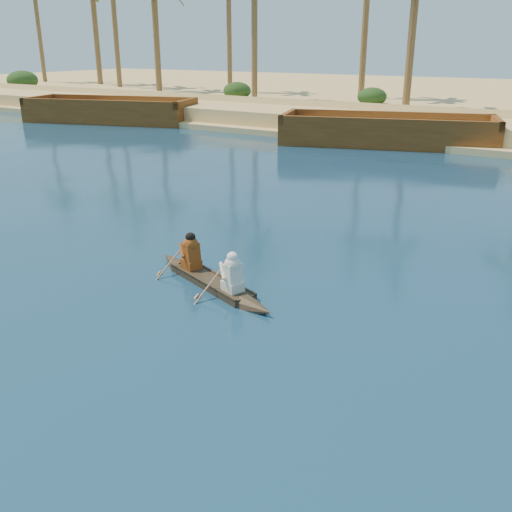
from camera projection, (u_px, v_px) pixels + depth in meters
The scene contains 4 objects.
ground at pixel (266, 324), 11.75m from camera, with size 160.00×160.00×0.00m, color #0B244B.
canoe at pixel (211, 276), 13.56m from camera, with size 4.49×2.14×1.26m.
barge_left at pixel (110, 112), 42.39m from camera, with size 13.06×7.56×2.07m.
barge_mid at pixel (387, 133), 32.62m from camera, with size 12.58×7.39×1.99m.
Camera 1 is at (5.43, -9.02, 5.40)m, focal length 40.00 mm.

